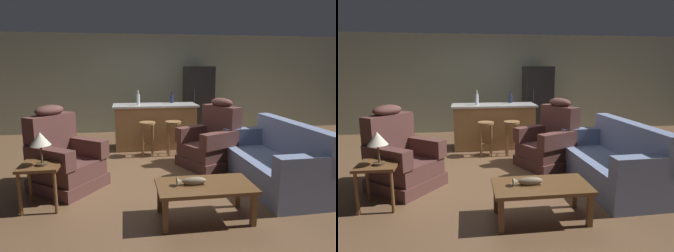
{
  "view_description": "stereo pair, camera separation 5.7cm",
  "coord_description": "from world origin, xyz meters",
  "views": [
    {
      "loc": [
        -0.67,
        -5.04,
        1.72
      ],
      "look_at": [
        0.07,
        -0.1,
        0.75
      ],
      "focal_mm": 32.0,
      "sensor_mm": 36.0,
      "label": 1
    },
    {
      "loc": [
        -0.61,
        -5.04,
        1.72
      ],
      "look_at": [
        0.07,
        -0.1,
        0.75
      ],
      "focal_mm": 32.0,
      "sensor_mm": 36.0,
      "label": 2
    }
  ],
  "objects": [
    {
      "name": "couch",
      "position": [
        1.53,
        -1.07,
        0.34
      ],
      "size": [
        0.89,
        1.92,
        0.94
      ],
      "rotation": [
        0.0,
        0.0,
        3.17
      ],
      "color": "#707FA3",
      "rests_on": "ground_plane"
    },
    {
      "name": "ground_plane",
      "position": [
        0.0,
        0.0,
        0.0
      ],
      "size": [
        12.0,
        12.0,
        0.0
      ],
      "color": "brown"
    },
    {
      "name": "recliner_near_island",
      "position": [
        0.85,
        -0.06,
        0.42
      ],
      "size": [
        1.13,
        1.13,
        1.2
      ],
      "rotation": [
        0.0,
        0.0,
        3.61
      ],
      "color": "brown",
      "rests_on": "ground_plane"
    },
    {
      "name": "refrigerator",
      "position": [
        1.26,
        2.55,
        0.88
      ],
      "size": [
        0.7,
        0.69,
        1.76
      ],
      "color": "black",
      "rests_on": "ground_plane"
    },
    {
      "name": "bar_stool_left",
      "position": [
        -0.22,
        0.72,
        0.47
      ],
      "size": [
        0.32,
        0.32,
        0.68
      ],
      "color": "olive",
      "rests_on": "ground_plane"
    },
    {
      "name": "fish_figurine",
      "position": [
        0.06,
        -1.92,
        0.46
      ],
      "size": [
        0.34,
        0.1,
        0.1
      ],
      "color": "#4C3823",
      "rests_on": "coffee_table"
    },
    {
      "name": "bottle_short_amber",
      "position": [
        0.4,
        1.59,
        1.04
      ],
      "size": [
        0.08,
        0.08,
        0.24
      ],
      "color": "#23284C",
      "rests_on": "kitchen_island"
    },
    {
      "name": "table_lamp",
      "position": [
        -1.67,
        -1.38,
        0.87
      ],
      "size": [
        0.24,
        0.24,
        0.41
      ],
      "color": "#4C3823",
      "rests_on": "end_table"
    },
    {
      "name": "coffee_table",
      "position": [
        0.22,
        -1.92,
        0.36
      ],
      "size": [
        1.1,
        0.6,
        0.42
      ],
      "color": "brown",
      "rests_on": "ground_plane"
    },
    {
      "name": "bar_stool_right",
      "position": [
        0.29,
        0.72,
        0.47
      ],
      "size": [
        0.32,
        0.32,
        0.68
      ],
      "color": "olive",
      "rests_on": "ground_plane"
    },
    {
      "name": "bottle_tall_green",
      "position": [
        -0.36,
        1.31,
        1.07
      ],
      "size": [
        0.07,
        0.07,
        0.32
      ],
      "color": "silver",
      "rests_on": "kitchen_island"
    },
    {
      "name": "end_table",
      "position": [
        -1.7,
        -1.34,
        0.46
      ],
      "size": [
        0.48,
        0.48,
        0.56
      ],
      "color": "brown",
      "rests_on": "ground_plane"
    },
    {
      "name": "back_wall",
      "position": [
        0.0,
        3.12,
        1.3
      ],
      "size": [
        12.0,
        0.05,
        2.6
      ],
      "color": "#9EA88E",
      "rests_on": "ground_plane"
    },
    {
      "name": "kitchen_island",
      "position": [
        0.0,
        1.35,
        0.48
      ],
      "size": [
        1.8,
        0.7,
        0.95
      ],
      "color": "#9E7042",
      "rests_on": "ground_plane"
    },
    {
      "name": "recliner_near_lamp",
      "position": [
        -1.55,
        -0.71,
        0.42
      ],
      "size": [
        1.18,
        1.18,
        1.2
      ],
      "rotation": [
        0.0,
        0.0,
        -0.64
      ],
      "color": "brown",
      "rests_on": "ground_plane"
    }
  ]
}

